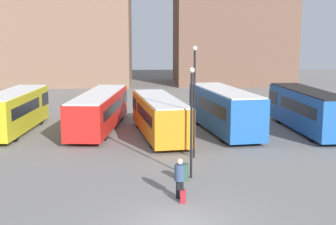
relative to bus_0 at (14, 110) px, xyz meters
The scene contains 11 objects.
ground_plane 20.71m from the bus_0, 58.39° to the right, with size 160.00×160.00×0.00m, color slate.
bus_0 is the anchor object (origin of this frame).
bus_1 6.21m from the bus_0, ahead, with size 3.70×12.44×2.77m.
bus_2 10.80m from the bus_0, 10.72° to the right, with size 4.00×10.72×2.77m.
bus_3 15.40m from the bus_0, ahead, with size 4.18×10.62×3.17m.
bus_4 21.66m from the bus_0, ahead, with size 2.96×10.99×3.08m.
traveler 18.57m from the bus_0, 53.26° to the right, with size 0.58×0.58×1.81m.
suitcase 19.08m from the bus_0, 53.91° to the right, with size 0.26×0.37×0.85m.
lamp_post_0 14.93m from the bus_0, 32.70° to the right, with size 0.28×0.28×6.48m.
lamp_post_1 16.87m from the bus_0, 44.91° to the right, with size 0.28×0.28×5.54m.
trash_bin 16.83m from the bus_0, 46.97° to the right, with size 0.52×0.52×0.85m.
Camera 1 is at (-1.18, -16.79, 7.07)m, focal length 50.00 mm.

